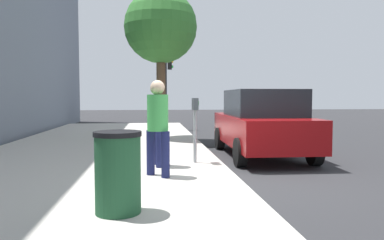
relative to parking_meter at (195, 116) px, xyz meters
name	(u,v)px	position (x,y,z in m)	size (l,w,h in m)	color
ground_plane	(235,182)	(-1.30, -0.60, -1.17)	(80.00, 80.00, 0.00)	#2B2B2D
sidewalk_slab	(69,182)	(-1.30, 2.40, -1.09)	(28.00, 6.00, 0.15)	#B7B2A8
parking_meter	(195,116)	(0.00, 0.00, 0.00)	(0.36, 0.12, 1.41)	gray
pedestrian_at_meter	(157,117)	(-0.30, 0.83, 0.00)	(0.51, 0.38, 1.73)	#191E4C
pedestrian_bystander	(158,120)	(-1.32, 0.83, 0.00)	(0.42, 0.41, 1.73)	#191E4C
parked_sedan_near	(261,123)	(1.53, -1.95, -0.27)	(4.44, 2.04, 1.77)	maroon
street_tree	(161,28)	(5.20, 0.61, 2.85)	(2.56, 2.56, 5.19)	brown
traffic_signal	(168,77)	(10.00, 0.17, 1.41)	(0.24, 0.44, 3.60)	black
trash_bin	(118,172)	(-3.39, 1.35, -0.51)	(0.59, 0.59, 1.01)	#1E4C2D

